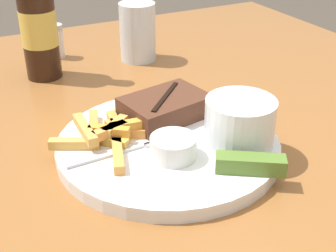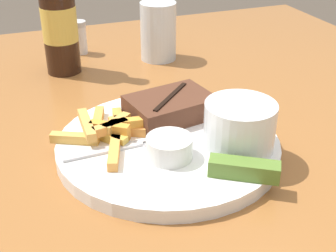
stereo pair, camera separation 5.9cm
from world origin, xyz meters
name	(u,v)px [view 1 (the left image)]	position (x,y,z in m)	size (l,w,h in m)	color
dining_table	(168,203)	(0.00, 0.00, 0.69)	(1.12, 1.17, 0.77)	#935B2D
dinner_plate	(168,146)	(0.00, 0.00, 0.78)	(0.29, 0.29, 0.02)	white
steak_portion	(165,107)	(0.03, 0.06, 0.80)	(0.13, 0.10, 0.03)	#512D1E
fries_pile	(109,133)	(-0.07, 0.03, 0.80)	(0.16, 0.15, 0.02)	orange
coleslaw_cup	(240,120)	(0.08, -0.05, 0.82)	(0.09, 0.09, 0.06)	white
dipping_sauce_cup	(173,146)	(-0.01, -0.04, 0.80)	(0.06, 0.06, 0.03)	silver
pickle_spear	(250,164)	(0.05, -0.11, 0.80)	(0.08, 0.06, 0.02)	#567A2D
fork_utensil	(114,154)	(-0.07, 0.00, 0.79)	(0.13, 0.02, 0.00)	#B7B7BC
beer_bottle	(38,25)	(-0.08, 0.32, 0.86)	(0.06, 0.06, 0.26)	black
drinking_glass	(138,32)	(0.10, 0.32, 0.82)	(0.07, 0.07, 0.11)	silver
salt_shaker	(56,41)	(-0.03, 0.41, 0.80)	(0.03, 0.03, 0.07)	white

